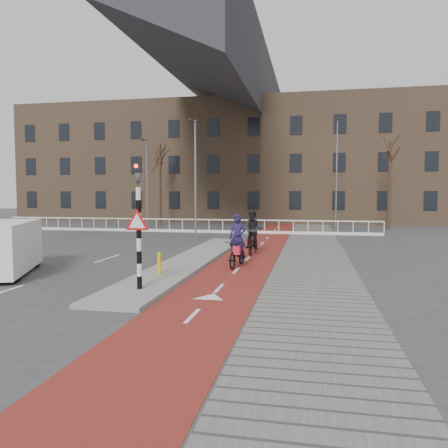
# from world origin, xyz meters

# --- Properties ---
(ground) EXTENTS (120.00, 120.00, 0.00)m
(ground) POSITION_xyz_m (0.00, 0.00, 0.00)
(ground) COLOR #38383A
(ground) RESTS_ON ground
(bike_lane) EXTENTS (2.50, 60.00, 0.01)m
(bike_lane) POSITION_xyz_m (1.50, 10.00, 0.01)
(bike_lane) COLOR maroon
(bike_lane) RESTS_ON ground
(sidewalk) EXTENTS (3.00, 60.00, 0.01)m
(sidewalk) POSITION_xyz_m (4.30, 10.00, 0.01)
(sidewalk) COLOR slate
(sidewalk) RESTS_ON ground
(curb_island) EXTENTS (1.80, 16.00, 0.12)m
(curb_island) POSITION_xyz_m (-0.70, 4.00, 0.06)
(curb_island) COLOR gray
(curb_island) RESTS_ON ground
(traffic_signal) EXTENTS (0.80, 0.80, 3.68)m
(traffic_signal) POSITION_xyz_m (-0.60, -2.02, 1.99)
(traffic_signal) COLOR black
(traffic_signal) RESTS_ON curb_island
(bollard) EXTENTS (0.12, 0.12, 0.73)m
(bollard) POSITION_xyz_m (-0.82, 0.28, 0.49)
(bollard) COLOR yellow
(bollard) RESTS_ON curb_island
(cyclist_near) EXTENTS (0.87, 2.01, 2.03)m
(cyclist_near) POSITION_xyz_m (1.42, 2.82, 0.69)
(cyclist_near) COLOR black
(cyclist_near) RESTS_ON bike_lane
(cyclist_far) EXTENTS (0.92, 1.95, 2.05)m
(cyclist_far) POSITION_xyz_m (1.56, 6.41, 0.86)
(cyclist_far) COLOR black
(cyclist_far) RESTS_ON bike_lane
(van) EXTENTS (3.21, 4.59, 1.83)m
(van) POSITION_xyz_m (-6.31, -0.29, 0.97)
(van) COLOR white
(van) RESTS_ON ground
(railing) EXTENTS (28.00, 0.10, 0.99)m
(railing) POSITION_xyz_m (-5.00, 17.00, 0.31)
(railing) COLOR silver
(railing) RESTS_ON ground
(townhouse_row) EXTENTS (46.00, 10.00, 15.90)m
(townhouse_row) POSITION_xyz_m (-3.00, 32.00, 7.81)
(townhouse_row) COLOR #7F6047
(townhouse_row) RESTS_ON ground
(tree_mid) EXTENTS (0.22, 0.22, 7.22)m
(tree_mid) POSITION_xyz_m (-9.20, 24.12, 3.61)
(tree_mid) COLOR black
(tree_mid) RESTS_ON ground
(tree_right) EXTENTS (0.26, 0.26, 6.96)m
(tree_right) POSITION_xyz_m (10.26, 22.94, 3.48)
(tree_right) COLOR black
(tree_right) RESTS_ON ground
(streetlight_near) EXTENTS (0.12, 0.12, 7.31)m
(streetlight_near) POSITION_xyz_m (-2.85, 12.65, 3.65)
(streetlight_near) COLOR slate
(streetlight_near) RESTS_ON ground
(streetlight_left) EXTENTS (0.12, 0.12, 7.26)m
(streetlight_left) POSITION_xyz_m (-9.12, 20.71, 3.63)
(streetlight_left) COLOR slate
(streetlight_left) RESTS_ON ground
(streetlight_right) EXTENTS (0.12, 0.12, 8.69)m
(streetlight_right) POSITION_xyz_m (6.15, 22.31, 4.35)
(streetlight_right) COLOR slate
(streetlight_right) RESTS_ON ground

